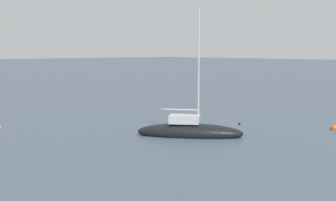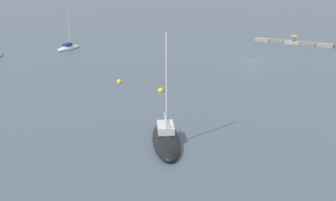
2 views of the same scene
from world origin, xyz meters
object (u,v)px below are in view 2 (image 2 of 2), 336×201
mooring_buoy_near (119,82)px  umbrella_open_yellow (295,35)px  person_seated_grey_left (294,40)px  sailboat_black_near (166,139)px  sailboat_white_mid (69,48)px  mooring_buoy_far (161,91)px

mooring_buoy_near → umbrella_open_yellow: bearing=-100.0°
person_seated_grey_left → mooring_buoy_near: bearing=82.7°
sailboat_black_near → sailboat_white_mid: bearing=-71.4°
sailboat_black_near → mooring_buoy_far: sailboat_black_near is taller
mooring_buoy_far → person_seated_grey_left: bearing=-91.4°
person_seated_grey_left → mooring_buoy_far: size_ratio=1.10×
person_seated_grey_left → umbrella_open_yellow: 0.86m
sailboat_white_mid → mooring_buoy_far: bearing=-34.0°
person_seated_grey_left → sailboat_white_mid: 45.08m
umbrella_open_yellow → mooring_buoy_far: 44.18m
umbrella_open_yellow → mooring_buoy_far: (1.04, 44.14, -1.63)m
sailboat_black_near → sailboat_white_mid: 47.02m
person_seated_grey_left → sailboat_black_near: (-8.05, 55.54, -0.53)m
person_seated_grey_left → umbrella_open_yellow: size_ratio=0.55×
umbrella_open_yellow → mooring_buoy_far: size_ratio=2.01×
umbrella_open_yellow → sailboat_black_near: 56.17m
sailboat_white_mid → mooring_buoy_near: (-24.60, 12.51, -0.18)m
umbrella_open_yellow → sailboat_white_mid: size_ratio=0.18×
mooring_buoy_near → mooring_buoy_far: bearing=178.5°
mooring_buoy_far → mooring_buoy_near: bearing=-1.5°
person_seated_grey_left → mooring_buoy_near: (7.71, 43.93, -0.78)m
person_seated_grey_left → umbrella_open_yellow: bearing=-94.5°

